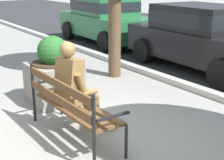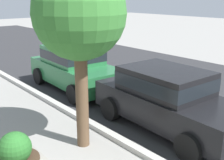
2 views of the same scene
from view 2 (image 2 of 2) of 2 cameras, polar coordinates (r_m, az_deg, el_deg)
name	(u,v)px [view 2 (image 2 of 2)]	position (r m, az deg, el deg)	size (l,w,h in m)	color
street_tree_near_bench	(79,16)	(5.94, -6.61, 12.77)	(1.95, 1.95, 3.96)	brown
parked_car_green	(74,66)	(10.51, -7.65, 2.79)	(4.17, 2.06, 1.56)	#236638
parked_car_black	(167,97)	(7.39, 11.00, -3.39)	(4.17, 2.06, 1.56)	black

